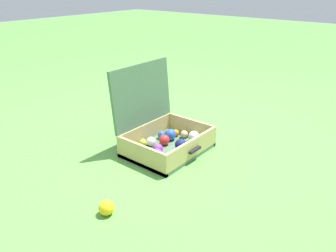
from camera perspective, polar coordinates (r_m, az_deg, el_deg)
ground_plane at (r=2.37m, az=0.02°, el=-3.44°), size 16.00×16.00×0.00m
open_suitcase at (r=2.29m, az=-0.98°, el=-1.22°), size 0.54×0.48×0.56m
stray_ball_on_grass at (r=1.75m, az=-10.29°, el=-13.29°), size 0.08×0.08×0.08m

